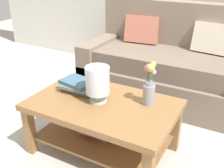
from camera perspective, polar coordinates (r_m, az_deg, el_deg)
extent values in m
plane|color=#B7B2A8|center=(2.71, 3.13, -9.18)|extent=(10.00, 10.00, 0.00)
cube|color=#7A6B5B|center=(3.24, 11.40, 0.09)|extent=(1.94, 0.90, 0.36)
cube|color=#6E6052|center=(3.11, 11.66, 4.57)|extent=(1.70, 0.74, 0.20)
cube|color=#7A6B5B|center=(3.39, 14.07, 10.45)|extent=(1.94, 0.20, 0.70)
cube|color=#7A6B5B|center=(3.52, -1.93, 4.73)|extent=(0.20, 0.90, 0.60)
cube|color=#B26651|center=(3.40, 6.23, 11.23)|extent=(0.42, 0.23, 0.34)
cube|color=beige|center=(3.18, 20.14, 8.92)|extent=(0.42, 0.23, 0.34)
cube|color=olive|center=(2.19, -1.90, -4.41)|extent=(1.16, 0.73, 0.05)
cube|color=olive|center=(2.40, -16.73, -9.32)|extent=(0.07, 0.07, 0.42)
cube|color=olive|center=(2.79, -7.85, -3.25)|extent=(0.07, 0.07, 0.42)
cube|color=olive|center=(2.39, 13.12, -8.94)|extent=(0.07, 0.07, 0.42)
cube|color=olive|center=(2.36, -1.79, -10.81)|extent=(1.04, 0.61, 0.02)
cube|color=slate|center=(2.38, -2.31, -9.52)|extent=(0.31, 0.25, 0.04)
cube|color=#993833|center=(2.33, -2.93, -9.34)|extent=(0.30, 0.23, 0.04)
cube|color=#3D6075|center=(2.35, -2.25, -8.01)|extent=(0.29, 0.22, 0.03)
cube|color=#51704C|center=(2.38, -6.83, -0.92)|extent=(0.28, 0.17, 0.04)
cube|color=slate|center=(2.35, -7.04, -0.38)|extent=(0.30, 0.20, 0.02)
cube|color=#3D6075|center=(2.35, -7.19, 0.42)|extent=(0.30, 0.24, 0.03)
cylinder|color=silver|center=(2.20, -2.94, -3.36)|extent=(0.14, 0.14, 0.02)
cylinder|color=silver|center=(2.18, -2.96, -2.51)|extent=(0.04, 0.04, 0.06)
cylinder|color=silver|center=(2.12, -3.04, 0.81)|extent=(0.19, 0.19, 0.22)
sphere|color=#51704C|center=(2.16, -3.65, -0.31)|extent=(0.05, 0.05, 0.05)
sphere|color=#3D6075|center=(2.14, -2.16, -0.51)|extent=(0.05, 0.05, 0.05)
cylinder|color=gray|center=(2.14, 7.63, -2.20)|extent=(0.09, 0.09, 0.16)
cylinder|color=gray|center=(2.10, 7.78, 0.13)|extent=(0.07, 0.07, 0.03)
cylinder|color=#426638|center=(2.07, 8.55, 1.24)|extent=(0.01, 0.01, 0.07)
sphere|color=#B28CB7|center=(2.06, 8.63, 2.44)|extent=(0.04, 0.04, 0.04)
cylinder|color=#426638|center=(2.09, 8.45, 2.19)|extent=(0.01, 0.01, 0.12)
sphere|color=gold|center=(2.07, 8.57, 4.06)|extent=(0.05, 0.05, 0.05)
cylinder|color=#426638|center=(2.09, 7.65, 2.03)|extent=(0.01, 0.01, 0.11)
sphere|color=gold|center=(2.06, 7.75, 3.71)|extent=(0.04, 0.04, 0.04)
cylinder|color=#426638|center=(2.07, 7.45, 1.63)|extent=(0.01, 0.01, 0.09)
sphere|color=#C66B7A|center=(2.04, 7.55, 3.28)|extent=(0.06, 0.06, 0.06)
cylinder|color=#426638|center=(2.05, 7.97, 1.50)|extent=(0.01, 0.01, 0.10)
sphere|color=gold|center=(2.02, 8.09, 3.31)|extent=(0.06, 0.06, 0.06)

